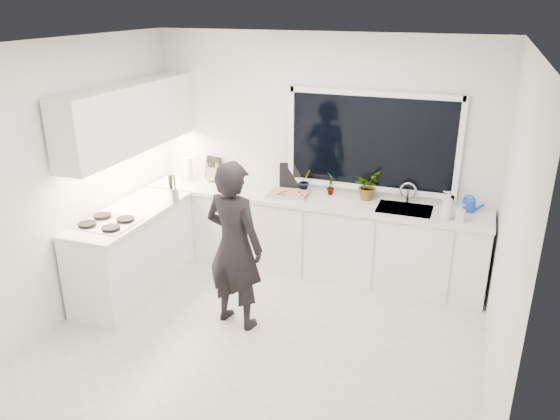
% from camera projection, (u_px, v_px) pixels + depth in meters
% --- Properties ---
extents(floor, '(4.00, 3.50, 0.02)m').
position_uv_depth(floor, '(265.00, 336.00, 5.25)').
color(floor, beige).
rests_on(floor, ground).
extents(wall_back, '(4.00, 0.02, 2.70)m').
position_uv_depth(wall_back, '(320.00, 154.00, 6.30)').
color(wall_back, white).
rests_on(wall_back, ground).
extents(wall_left, '(0.02, 3.50, 2.70)m').
position_uv_depth(wall_left, '(75.00, 179.00, 5.40)').
color(wall_left, white).
rests_on(wall_left, ground).
extents(wall_right, '(0.02, 3.50, 2.70)m').
position_uv_depth(wall_right, '(510.00, 237.00, 4.11)').
color(wall_right, white).
rests_on(wall_right, ground).
extents(ceiling, '(4.00, 3.50, 0.02)m').
position_uv_depth(ceiling, '(261.00, 42.00, 4.26)').
color(ceiling, white).
rests_on(ceiling, wall_back).
extents(window, '(1.80, 0.02, 1.00)m').
position_uv_depth(window, '(372.00, 142.00, 6.00)').
color(window, black).
rests_on(window, wall_back).
extents(base_cabinets_back, '(3.92, 0.58, 0.88)m').
position_uv_depth(base_cabinets_back, '(310.00, 236.00, 6.36)').
color(base_cabinets_back, white).
rests_on(base_cabinets_back, floor).
extents(base_cabinets_left, '(0.58, 1.60, 0.88)m').
position_uv_depth(base_cabinets_left, '(133.00, 253.00, 5.93)').
color(base_cabinets_left, white).
rests_on(base_cabinets_left, floor).
extents(countertop_back, '(3.94, 0.62, 0.04)m').
position_uv_depth(countertop_back, '(311.00, 199.00, 6.18)').
color(countertop_back, silver).
rests_on(countertop_back, base_cabinets_back).
extents(countertop_left, '(0.62, 1.60, 0.04)m').
position_uv_depth(countertop_left, '(129.00, 214.00, 5.76)').
color(countertop_left, silver).
rests_on(countertop_left, base_cabinets_left).
extents(upper_cabinets, '(0.34, 2.10, 0.70)m').
position_uv_depth(upper_cabinets, '(130.00, 117.00, 5.76)').
color(upper_cabinets, white).
rests_on(upper_cabinets, wall_left).
extents(sink, '(0.58, 0.42, 0.14)m').
position_uv_depth(sink, '(404.00, 213.00, 5.86)').
color(sink, silver).
rests_on(sink, countertop_back).
extents(faucet, '(0.03, 0.03, 0.22)m').
position_uv_depth(faucet, '(408.00, 193.00, 5.98)').
color(faucet, silver).
rests_on(faucet, countertop_back).
extents(stovetop, '(0.56, 0.48, 0.03)m').
position_uv_depth(stovetop, '(107.00, 222.00, 5.45)').
color(stovetop, black).
rests_on(stovetop, countertop_left).
extents(person, '(0.68, 0.51, 1.67)m').
position_uv_depth(person, '(234.00, 246.00, 5.17)').
color(person, black).
rests_on(person, floor).
extents(pizza_tray, '(0.48, 0.37, 0.03)m').
position_uv_depth(pizza_tray, '(289.00, 194.00, 6.23)').
color(pizza_tray, '#BCBDC1').
rests_on(pizza_tray, countertop_back).
extents(pizza, '(0.44, 0.33, 0.01)m').
position_uv_depth(pizza, '(289.00, 193.00, 6.23)').
color(pizza, red).
rests_on(pizza, pizza_tray).
extents(watering_can, '(0.18, 0.18, 0.13)m').
position_uv_depth(watering_can, '(469.00, 205.00, 5.76)').
color(watering_can, '#143EBE').
rests_on(watering_can, countertop_back).
extents(paper_towel_roll, '(0.12, 0.12, 0.26)m').
position_uv_depth(paper_towel_roll, '(188.00, 169.00, 6.74)').
color(paper_towel_roll, white).
rests_on(paper_towel_roll, countertop_back).
extents(knife_block, '(0.14, 0.11, 0.22)m').
position_uv_depth(knife_block, '(213.00, 173.00, 6.68)').
color(knife_block, olive).
rests_on(knife_block, countertop_back).
extents(utensil_crock, '(0.16, 0.16, 0.16)m').
position_uv_depth(utensil_crock, '(173.00, 194.00, 6.03)').
color(utensil_crock, silver).
rests_on(utensil_crock, countertop_left).
extents(picture_frame_large, '(0.22, 0.07, 0.28)m').
position_uv_depth(picture_frame_large, '(213.00, 168.00, 6.78)').
color(picture_frame_large, black).
rests_on(picture_frame_large, countertop_back).
extents(picture_frame_small, '(0.25, 0.08, 0.30)m').
position_uv_depth(picture_frame_small, '(290.00, 175.00, 6.45)').
color(picture_frame_small, black).
rests_on(picture_frame_small, countertop_back).
extents(herb_plants, '(0.96, 0.32, 0.32)m').
position_uv_depth(herb_plants, '(353.00, 185.00, 6.13)').
color(herb_plants, '#26662D').
rests_on(herb_plants, countertop_back).
extents(soap_bottles, '(0.25, 0.13, 0.30)m').
position_uv_depth(soap_bottles, '(451.00, 207.00, 5.51)').
color(soap_bottles, '#D8BF66').
rests_on(soap_bottles, countertop_back).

